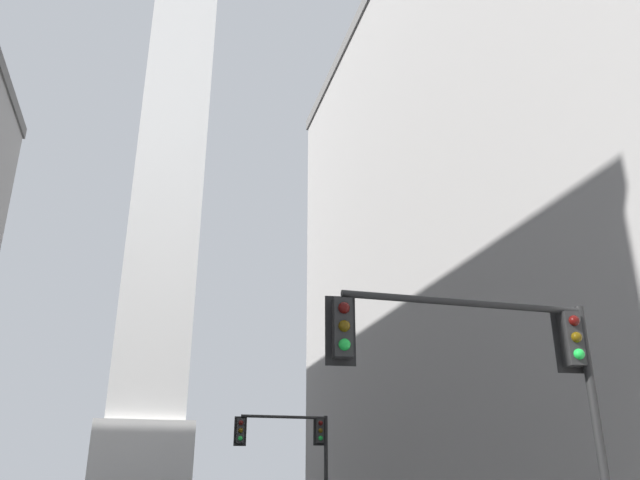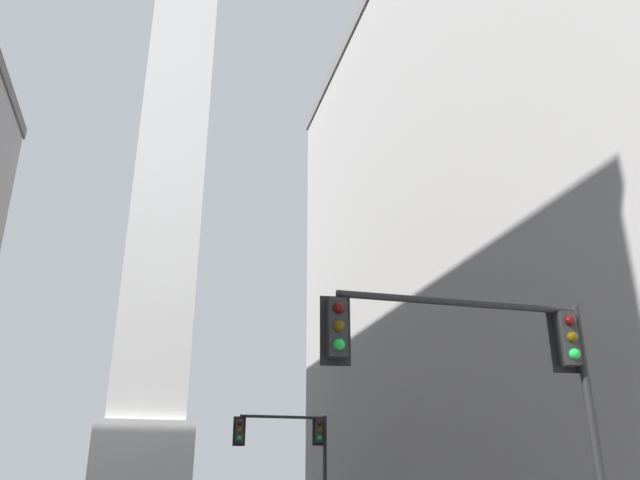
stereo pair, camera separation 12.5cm
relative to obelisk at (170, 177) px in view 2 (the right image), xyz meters
name	(u,v)px [view 2 (the right image)]	position (x,y,z in m)	size (l,w,h in m)	color
obelisk	(170,177)	(0.00, 0.00, 0.00)	(8.36, 8.36, 65.91)	silver
traffic_light_near_right	(499,362)	(6.69, -49.09, -27.23)	(5.66, 0.52, 5.36)	black
traffic_light_mid_right	(293,441)	(6.87, -29.96, -27.64)	(4.57, 0.52, 4.89)	black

